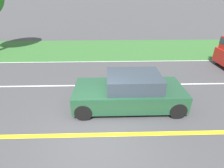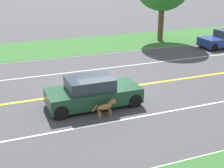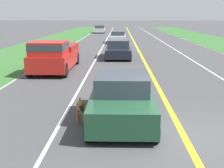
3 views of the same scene
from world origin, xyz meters
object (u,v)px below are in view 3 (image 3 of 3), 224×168
(car_trailing_far, at_px, (100,29))
(car_trailing_near, at_px, (118,50))
(ego_car, at_px, (122,99))
(dog, at_px, (80,107))
(car_trailing_mid, at_px, (118,37))
(pickup_truck, at_px, (55,55))

(car_trailing_far, bearing_deg, car_trailing_near, 95.98)
(ego_car, bearing_deg, dog, 10.42)
(ego_car, relative_size, car_trailing_mid, 0.92)
(pickup_truck, xyz_separation_m, car_trailing_mid, (-3.52, -19.10, -0.28))
(car_trailing_mid, bearing_deg, pickup_truck, 79.55)
(ego_car, relative_size, dog, 3.40)
(car_trailing_far, bearing_deg, pickup_truck, 89.97)
(car_trailing_far, bearing_deg, car_trailing_mid, 99.28)
(pickup_truck, xyz_separation_m, car_trailing_far, (-0.02, -40.51, -0.28))
(dog, relative_size, car_trailing_near, 0.27)
(car_trailing_near, distance_m, car_trailing_mid, 13.25)
(dog, xyz_separation_m, car_trailing_far, (2.56, -49.37, 0.17))
(car_trailing_near, bearing_deg, car_trailing_far, -84.02)
(pickup_truck, height_order, car_trailing_mid, pickup_truck)
(dog, xyz_separation_m, car_trailing_near, (-1.06, -14.71, 0.16))
(dog, relative_size, car_trailing_mid, 0.27)
(dog, height_order, pickup_truck, pickup_truck)
(ego_car, bearing_deg, car_trailing_mid, -89.36)
(dog, distance_m, car_trailing_mid, 27.97)
(pickup_truck, distance_m, car_trailing_mid, 19.42)
(car_trailing_near, bearing_deg, dog, 85.86)
(pickup_truck, distance_m, car_trailing_far, 40.51)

